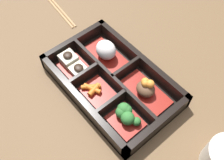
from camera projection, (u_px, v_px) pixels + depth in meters
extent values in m
plane|color=brown|center=(112.00, 86.00, 0.65)|extent=(3.00, 3.00, 0.00)
cube|color=black|center=(112.00, 84.00, 0.65)|extent=(0.32, 0.20, 0.01)
cube|color=black|center=(81.00, 103.00, 0.60)|extent=(0.32, 0.01, 0.05)
cube|color=black|center=(140.00, 61.00, 0.67)|extent=(0.32, 0.01, 0.05)
cube|color=black|center=(75.00, 44.00, 0.70)|extent=(0.01, 0.20, 0.05)
cube|color=black|center=(158.00, 126.00, 0.57)|extent=(0.01, 0.20, 0.05)
cube|color=black|center=(111.00, 81.00, 0.63)|extent=(0.30, 0.01, 0.05)
cube|color=black|center=(84.00, 77.00, 0.64)|extent=(0.01, 0.08, 0.05)
cube|color=black|center=(111.00, 105.00, 0.60)|extent=(0.01, 0.08, 0.05)
cube|color=black|center=(125.00, 71.00, 0.65)|extent=(0.01, 0.09, 0.05)
cube|color=maroon|center=(106.00, 57.00, 0.69)|extent=(0.13, 0.07, 0.01)
ellipsoid|color=silver|center=(106.00, 50.00, 0.67)|extent=(0.06, 0.05, 0.05)
cube|color=maroon|center=(145.00, 93.00, 0.63)|extent=(0.13, 0.07, 0.01)
ellipsoid|color=brown|center=(146.00, 89.00, 0.61)|extent=(0.05, 0.04, 0.03)
sphere|color=orange|center=(145.00, 82.00, 0.60)|extent=(0.02, 0.02, 0.02)
sphere|color=orange|center=(145.00, 83.00, 0.60)|extent=(0.02, 0.02, 0.02)
sphere|color=orange|center=(150.00, 84.00, 0.60)|extent=(0.02, 0.02, 0.02)
cube|color=maroon|center=(74.00, 67.00, 0.67)|extent=(0.07, 0.06, 0.01)
cube|color=beige|center=(68.00, 59.00, 0.67)|extent=(0.04, 0.04, 0.02)
ellipsoid|color=black|center=(68.00, 55.00, 0.65)|extent=(0.02, 0.02, 0.01)
cube|color=beige|center=(79.00, 71.00, 0.65)|extent=(0.04, 0.04, 0.02)
ellipsoid|color=black|center=(79.00, 68.00, 0.64)|extent=(0.03, 0.02, 0.01)
cube|color=maroon|center=(98.00, 92.00, 0.63)|extent=(0.08, 0.06, 0.01)
cylinder|color=#D1661E|center=(94.00, 90.00, 0.62)|extent=(0.02, 0.04, 0.01)
cylinder|color=#D1661E|center=(91.00, 87.00, 0.63)|extent=(0.04, 0.04, 0.01)
cylinder|color=#D1661E|center=(92.00, 89.00, 0.62)|extent=(0.05, 0.03, 0.01)
cube|color=maroon|center=(125.00, 121.00, 0.59)|extent=(0.08, 0.06, 0.01)
sphere|color=#2D6B2D|center=(126.00, 111.00, 0.58)|extent=(0.03, 0.03, 0.03)
sphere|color=#2D6B2D|center=(137.00, 121.00, 0.57)|extent=(0.02, 0.02, 0.02)
sphere|color=#2D6B2D|center=(128.00, 118.00, 0.57)|extent=(0.03, 0.03, 0.03)
sphere|color=#2D6B2D|center=(124.00, 109.00, 0.58)|extent=(0.03, 0.03, 0.03)
sphere|color=#2D6B2D|center=(121.00, 112.00, 0.58)|extent=(0.03, 0.03, 0.03)
cylinder|color=#A87F51|center=(55.00, 6.00, 0.81)|extent=(0.22, 0.03, 0.01)
cylinder|color=#A87F51|center=(57.00, 5.00, 0.82)|extent=(0.22, 0.03, 0.01)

